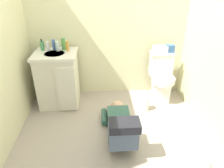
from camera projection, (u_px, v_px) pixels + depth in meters
The scene contains 15 objects.
ground_plane at pixel (112, 134), 2.69m from camera, with size 2.87×3.14×0.04m, color #A39484.
wall_back at pixel (108, 19), 3.09m from camera, with size 2.53×0.08×2.40m, color beige.
toilet at pixel (161, 78), 3.24m from camera, with size 0.36×0.46×0.75m.
vanity_cabinet at pixel (58, 79), 3.10m from camera, with size 0.60×0.53×0.82m.
faucet at pixel (56, 46), 3.02m from camera, with size 0.02×0.02×0.10m, color silver.
person_plumber at pixel (120, 126), 2.53m from camera, with size 0.39×1.06×0.52m.
tissue_box at pixel (160, 49), 3.12m from camera, with size 0.22×0.11×0.10m, color silver.
toiletry_bag at pixel (170, 49), 3.12m from camera, with size 0.12×0.09×0.11m, color #33598C.
soap_dispenser at pixel (42, 46), 2.98m from camera, with size 0.06×0.06×0.17m.
bottle_white at pixel (48, 46), 2.96m from camera, with size 0.05×0.05×0.13m, color silver.
bottle_blue at pixel (54, 45), 3.01m from camera, with size 0.04×0.04×0.15m, color #436BBB.
bottle_clear at pixel (58, 46), 2.96m from camera, with size 0.06×0.06×0.13m, color silver.
bottle_green at pixel (64, 44), 3.00m from camera, with size 0.06×0.06×0.17m, color #539649.
bottle_amber at pixel (67, 46), 2.95m from camera, with size 0.04×0.04×0.14m, color #C88631.
paper_towel_roll at pixel (145, 104), 3.07m from camera, with size 0.11×0.11×0.21m, color white.
Camera 1 is at (-0.12, -2.06, 1.81)m, focal length 33.61 mm.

